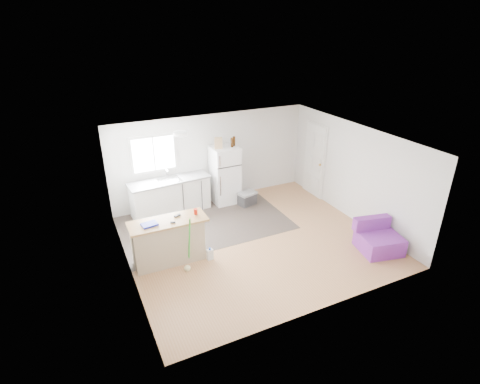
# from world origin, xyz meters

# --- Properties ---
(room) EXTENTS (5.51, 5.01, 2.41)m
(room) POSITION_xyz_m (0.00, 0.00, 1.20)
(room) COLOR #AD7548
(room) RESTS_ON ground
(vinyl_zone) EXTENTS (4.05, 2.50, 0.00)m
(vinyl_zone) POSITION_xyz_m (-0.73, 1.25, 0.00)
(vinyl_zone) COLOR #362E28
(vinyl_zone) RESTS_ON floor
(window) EXTENTS (1.18, 0.06, 0.98)m
(window) POSITION_xyz_m (-1.55, 2.49, 1.55)
(window) COLOR white
(window) RESTS_ON back_wall
(interior_door) EXTENTS (0.11, 0.92, 2.10)m
(interior_door) POSITION_xyz_m (2.72, 1.55, 1.02)
(interior_door) COLOR white
(interior_door) RESTS_ON right_wall
(ceiling_fixture) EXTENTS (0.30, 0.30, 0.07)m
(ceiling_fixture) POSITION_xyz_m (-1.20, 1.20, 2.36)
(ceiling_fixture) COLOR white
(ceiling_fixture) RESTS_ON ceiling
(kitchen_cabinets) EXTENTS (2.11, 0.80, 1.20)m
(kitchen_cabinets) POSITION_xyz_m (-1.29, 2.18, 0.47)
(kitchen_cabinets) COLOR white
(kitchen_cabinets) RESTS_ON floor
(peninsula) EXTENTS (1.57, 0.61, 0.96)m
(peninsula) POSITION_xyz_m (-1.95, 0.04, 0.49)
(peninsula) COLOR tan
(peninsula) RESTS_ON floor
(refrigerator) EXTENTS (0.71, 0.68, 1.58)m
(refrigerator) POSITION_xyz_m (0.24, 2.16, 0.79)
(refrigerator) COLOR white
(refrigerator) RESTS_ON floor
(cooler) EXTENTS (0.55, 0.44, 0.37)m
(cooler) POSITION_xyz_m (0.70, 1.71, 0.19)
(cooler) COLOR #2F2F32
(cooler) RESTS_ON floor
(purple_seat) EXTENTS (0.98, 0.95, 0.69)m
(purple_seat) POSITION_xyz_m (2.28, -1.50, 0.25)
(purple_seat) COLOR purple
(purple_seat) RESTS_ON floor
(cleaner_jug) EXTENTS (0.13, 0.10, 0.28)m
(cleaner_jug) POSITION_xyz_m (-1.17, -0.27, 0.12)
(cleaner_jug) COLOR silver
(cleaner_jug) RESTS_ON floor
(mop) EXTENTS (0.20, 0.33, 1.19)m
(mop) POSITION_xyz_m (-1.69, -0.40, 0.23)
(mop) COLOR green
(mop) RESTS_ON floor
(red_cup) EXTENTS (0.09, 0.09, 0.12)m
(red_cup) POSITION_xyz_m (-1.32, 0.06, 1.02)
(red_cup) COLOR red
(red_cup) RESTS_ON peninsula
(blue_tray) EXTENTS (0.33, 0.26, 0.04)m
(blue_tray) POSITION_xyz_m (-2.29, 0.01, 0.98)
(blue_tray) COLOR #131CB6
(blue_tray) RESTS_ON peninsula
(tool_a) EXTENTS (0.15, 0.09, 0.03)m
(tool_a) POSITION_xyz_m (-1.69, 0.13, 0.98)
(tool_a) COLOR black
(tool_a) RESTS_ON peninsula
(tool_b) EXTENTS (0.11, 0.08, 0.03)m
(tool_b) POSITION_xyz_m (-1.85, -0.10, 0.97)
(tool_b) COLOR black
(tool_b) RESTS_ON peninsula
(cardboard_box) EXTENTS (0.22, 0.16, 0.30)m
(cardboard_box) POSITION_xyz_m (0.05, 2.10, 1.73)
(cardboard_box) COLOR tan
(cardboard_box) RESTS_ON refrigerator
(bottle_left) EXTENTS (0.09, 0.09, 0.25)m
(bottle_left) POSITION_xyz_m (0.42, 2.07, 1.70)
(bottle_left) COLOR #371F0A
(bottle_left) RESTS_ON refrigerator
(bottle_right) EXTENTS (0.07, 0.07, 0.25)m
(bottle_right) POSITION_xyz_m (0.52, 2.16, 1.70)
(bottle_right) COLOR #371F0A
(bottle_right) RESTS_ON refrigerator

